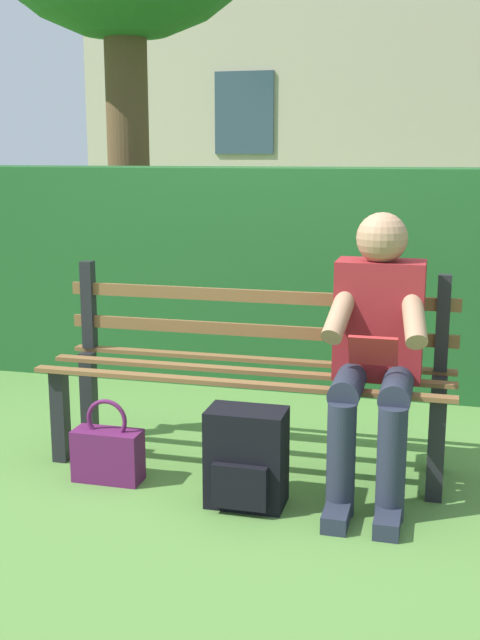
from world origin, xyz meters
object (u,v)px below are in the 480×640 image
(handbag, at_px, (108,453))
(park_bench, at_px, (249,370))
(person_seated, at_px, (376,346))
(backpack, at_px, (246,459))

(handbag, bearing_deg, park_bench, -145.21)
(person_seated, bearing_deg, park_bench, -15.73)
(park_bench, height_order, handbag, park_bench)
(person_seated, bearing_deg, handbag, 10.66)
(person_seated, height_order, handbag, person_seated)
(backpack, height_order, handbag, backpack)
(park_bench, bearing_deg, person_seated, 164.27)
(park_bench, relative_size, backpack, 4.57)
(person_seated, xyz_separation_m, handbag, (1.16, 0.22, -0.52))
(person_seated, distance_m, backpack, 0.73)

